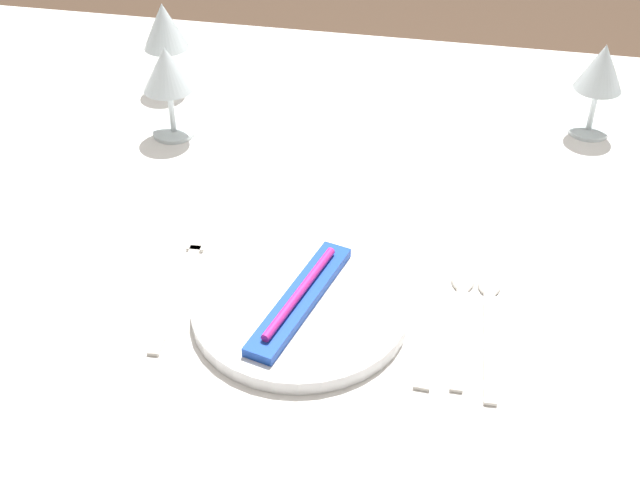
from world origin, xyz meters
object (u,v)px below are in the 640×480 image
spoon_dessert (490,319)px  dinner_plate (300,309)px  wine_glass_far (601,71)px  wine_glass_right (167,73)px  toothbrush_package (300,298)px  wine_glass_left (164,30)px  fork_outer (182,283)px  spoon_soup (461,311)px  dinner_knife (435,321)px

spoon_dessert → dinner_plate: bearing=-171.5°
wine_glass_far → wine_glass_right: bearing=-168.4°
toothbrush_package → wine_glass_left: (-0.33, 0.51, 0.08)m
fork_outer → wine_glass_right: wine_glass_right is taller
dinner_plate → spoon_soup: bearing=11.9°
dinner_plate → spoon_soup: dinner_plate is taller
dinner_plate → spoon_soup: 0.19m
dinner_knife → wine_glass_left: (-0.49, 0.49, 0.10)m
spoon_dessert → wine_glass_left: (-0.55, 0.48, 0.10)m
fork_outer → dinner_knife: (0.31, -0.01, 0.00)m
toothbrush_package → spoon_soup: 0.19m
toothbrush_package → wine_glass_far: size_ratio=1.44×
toothbrush_package → wine_glass_left: wine_glass_left is taller
dinner_knife → wine_glass_left: wine_glass_left is taller
dinner_knife → wine_glass_far: (0.20, 0.48, 0.10)m
dinner_plate → toothbrush_package: bearing=180.0°
wine_glass_far → spoon_soup: bearing=-110.1°
spoon_dessert → wine_glass_left: bearing=139.2°
dinner_plate → spoon_dessert: 0.22m
spoon_soup → wine_glass_far: (0.17, 0.46, 0.10)m
dinner_plate → toothbrush_package: size_ratio=1.20×
spoon_dessert → wine_glass_right: size_ratio=1.47×
wine_glass_left → wine_glass_right: 0.15m
toothbrush_package → wine_glass_left: size_ratio=1.41×
spoon_soup → wine_glass_right: wine_glass_right is taller
spoon_dessert → fork_outer: bearing=-178.9°
fork_outer → toothbrush_package: bearing=-9.5°
spoon_dessert → wine_glass_right: bearing=146.1°
dinner_plate → wine_glass_left: wine_glass_left is taller
spoon_soup → wine_glass_left: size_ratio=1.35×
dinner_plate → fork_outer: 0.16m
wine_glass_left → wine_glass_right: size_ratio=1.04×
toothbrush_package → wine_glass_right: wine_glass_right is taller
wine_glass_left → wine_glass_far: size_ratio=1.02×
spoon_dessert → wine_glass_far: (0.13, 0.46, 0.10)m
spoon_dessert → wine_glass_right: wine_glass_right is taller
dinner_plate → spoon_soup: (0.19, 0.04, -0.01)m
spoon_dessert → dinner_knife: bearing=-165.8°
dinner_plate → wine_glass_left: size_ratio=1.68×
dinner_knife → wine_glass_left: bearing=134.8°
spoon_soup → wine_glass_left: (-0.52, 0.47, 0.10)m
dinner_plate → wine_glass_far: wine_glass_far is taller
spoon_dessert → spoon_soup: bearing=169.6°
spoon_dessert → wine_glass_left: 0.74m
toothbrush_package → fork_outer: (-0.15, 0.03, -0.02)m
spoon_soup → wine_glass_far: size_ratio=1.38×
dinner_plate → spoon_dessert: bearing=8.5°
wine_glass_right → wine_glass_far: 0.65m
fork_outer → spoon_dessert: 0.37m
fork_outer → wine_glass_far: (0.51, 0.47, 0.10)m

